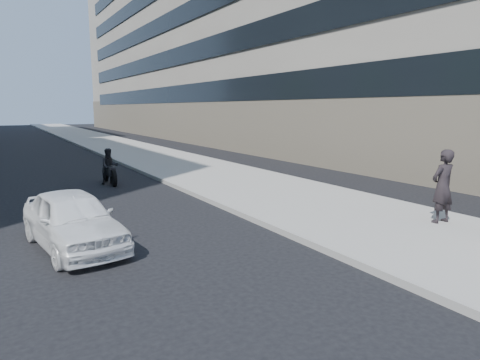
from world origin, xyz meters
TOP-DOWN VIEW (x-y plane):
  - ground at (0.00, 0.00)m, footprint 160.00×160.00m
  - near_sidewalk at (4.00, 20.00)m, footprint 5.00×120.00m
  - near_building at (17.00, 32.00)m, footprint 14.00×70.00m
  - pedestrian_woman at (5.22, 1.24)m, footprint 0.69×0.47m
  - white_sedan_near at (-3.03, 4.24)m, footprint 1.97×3.84m
  - motorcycle at (-0.48, 11.84)m, footprint 0.70×2.04m

SIDE VIEW (x-z plane):
  - ground at x=0.00m, z-range 0.00..0.00m
  - near_sidewalk at x=4.00m, z-range 0.00..0.15m
  - white_sedan_near at x=-3.03m, z-range 0.00..1.25m
  - motorcycle at x=-0.48m, z-range -0.08..1.35m
  - pedestrian_woman at x=5.22m, z-range 0.15..2.00m
  - near_building at x=17.00m, z-range 0.00..20.00m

